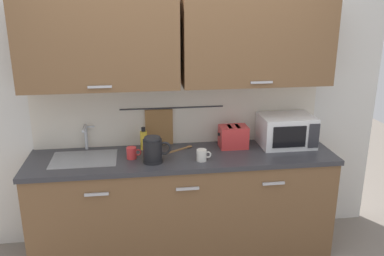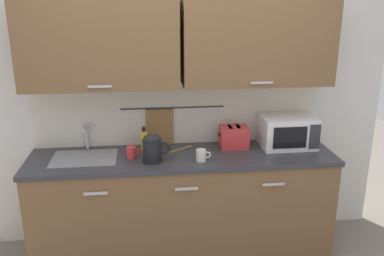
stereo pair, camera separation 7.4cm
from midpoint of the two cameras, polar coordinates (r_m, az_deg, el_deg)
The scene contains 10 objects.
counter_unit at distance 3.59m, azimuth -0.83°, elevation -10.34°, with size 2.53×0.64×0.90m.
back_wall_assembly at distance 3.46m, azimuth -1.13°, elevation 7.34°, with size 3.70×0.41×2.50m.
sink_faucet at distance 3.59m, azimuth -13.90°, elevation -0.71°, with size 0.09×0.17×0.22m.
microwave at distance 3.67m, azimuth 13.68°, elevation -0.44°, with size 0.46×0.35×0.27m.
electric_kettle at distance 3.24m, azimuth -4.83°, elevation -3.02°, with size 0.23×0.16×0.21m.
dish_soap_bottle at distance 3.53m, azimuth -6.09°, elevation -1.57°, with size 0.06×0.06×0.20m.
mug_near_sink at distance 3.35m, azimuth -7.75°, elevation -3.38°, with size 0.12×0.08×0.09m.
toaster at distance 3.56m, azimuth 6.42°, elevation -1.25°, with size 0.26×0.17×0.19m.
mug_by_kettle at distance 3.26m, azimuth 1.96°, elevation -3.81°, with size 0.12×0.08×0.09m.
wooden_spoon at distance 3.53m, azimuth -0.68°, elevation -2.86°, with size 0.25×0.17×0.01m.
Camera 2 is at (-0.29, -2.86, 2.14)m, focal length 38.34 mm.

